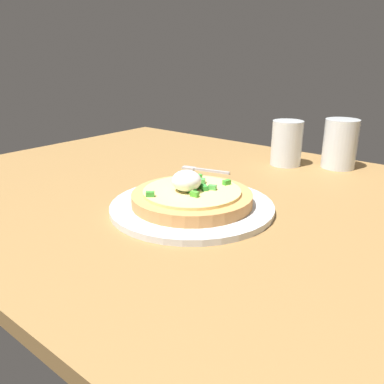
# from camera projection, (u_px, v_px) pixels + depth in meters

# --- Properties ---
(dining_table) EXTENTS (1.14, 0.82, 0.02)m
(dining_table) POSITION_uv_depth(u_px,v_px,m) (203.00, 197.00, 0.73)
(dining_table) COLOR olive
(dining_table) RESTS_ON ground
(plate) EXTENTS (0.27, 0.27, 0.01)m
(plate) POSITION_uv_depth(u_px,v_px,m) (192.00, 206.00, 0.64)
(plate) COLOR silver
(plate) RESTS_ON dining_table
(pizza) EXTENTS (0.20, 0.20, 0.06)m
(pizza) POSITION_uv_depth(u_px,v_px,m) (192.00, 196.00, 0.63)
(pizza) COLOR tan
(pizza) RESTS_ON plate
(cup_near) EXTENTS (0.07, 0.07, 0.11)m
(cup_near) POSITION_uv_depth(u_px,v_px,m) (340.00, 146.00, 0.86)
(cup_near) COLOR silver
(cup_near) RESTS_ON dining_table
(cup_far) EXTENTS (0.07, 0.07, 0.10)m
(cup_far) POSITION_uv_depth(u_px,v_px,m) (287.00, 144.00, 0.88)
(cup_far) COLOR silver
(cup_far) RESTS_ON dining_table
(fork) EXTENTS (0.11, 0.04, 0.00)m
(fork) POSITION_uv_depth(u_px,v_px,m) (201.00, 170.00, 0.85)
(fork) COLOR #B7B7BC
(fork) RESTS_ON dining_table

